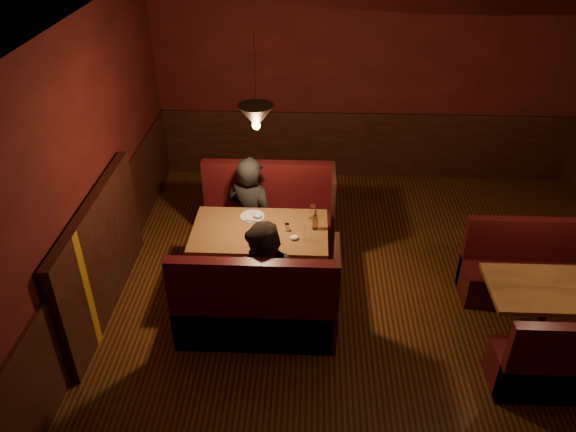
{
  "coord_description": "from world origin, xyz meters",
  "views": [
    {
      "loc": [
        -0.8,
        -4.14,
        4.09
      ],
      "look_at": [
        -1.02,
        0.78,
        0.95
      ],
      "focal_mm": 35.0,
      "sensor_mm": 36.0,
      "label": 1
    }
  ],
  "objects_px": {
    "diner_a": "(250,195)",
    "second_bench_near": "(569,369)",
    "diner_b": "(267,267)",
    "main_bench_near": "(257,312)",
    "main_table": "(262,243)",
    "main_bench_far": "(269,221)",
    "second_table": "(545,301)",
    "second_bench_far": "(522,273)"
  },
  "relations": [
    {
      "from": "main_bench_far",
      "to": "main_bench_near",
      "type": "relative_size",
      "value": 1.0
    },
    {
      "from": "main_bench_far",
      "to": "main_table",
      "type": "bearing_deg",
      "value": -91.15
    },
    {
      "from": "main_table",
      "to": "second_table",
      "type": "xyz_separation_m",
      "value": [
        2.81,
        -0.68,
        -0.12
      ]
    },
    {
      "from": "diner_b",
      "to": "second_bench_far",
      "type": "bearing_deg",
      "value": 32.35
    },
    {
      "from": "main_bench_near",
      "to": "second_table",
      "type": "relative_size",
      "value": 1.39
    },
    {
      "from": "main_bench_near",
      "to": "second_table",
      "type": "bearing_deg",
      "value": 2.86
    },
    {
      "from": "second_bench_near",
      "to": "diner_a",
      "type": "height_order",
      "value": "diner_a"
    },
    {
      "from": "second_bench_near",
      "to": "diner_a",
      "type": "distance_m",
      "value": 3.65
    },
    {
      "from": "second_table",
      "to": "main_table",
      "type": "bearing_deg",
      "value": 166.38
    },
    {
      "from": "second_table",
      "to": "diner_b",
      "type": "distance_m",
      "value": 2.71
    },
    {
      "from": "main_bench_far",
      "to": "diner_b",
      "type": "distance_m",
      "value": 1.58
    },
    {
      "from": "diner_b",
      "to": "diner_a",
      "type": "bearing_deg",
      "value": 120.55
    },
    {
      "from": "main_bench_near",
      "to": "main_table",
      "type": "bearing_deg",
      "value": 91.15
    },
    {
      "from": "second_table",
      "to": "diner_a",
      "type": "height_order",
      "value": "diner_a"
    },
    {
      "from": "main_bench_near",
      "to": "diner_a",
      "type": "bearing_deg",
      "value": 97.78
    },
    {
      "from": "main_bench_near",
      "to": "second_bench_far",
      "type": "bearing_deg",
      "value": 16.27
    },
    {
      "from": "diner_b",
      "to": "main_bench_near",
      "type": "bearing_deg",
      "value": -110.92
    },
    {
      "from": "second_bench_near",
      "to": "main_bench_far",
      "type": "bearing_deg",
      "value": 142.3
    },
    {
      "from": "main_table",
      "to": "main_bench_far",
      "type": "xyz_separation_m",
      "value": [
        0.02,
        0.81,
        -0.25
      ]
    },
    {
      "from": "main_bench_far",
      "to": "second_bench_far",
      "type": "distance_m",
      "value": 2.93
    },
    {
      "from": "second_table",
      "to": "diner_a",
      "type": "relative_size",
      "value": 0.69
    },
    {
      "from": "second_bench_far",
      "to": "diner_b",
      "type": "height_order",
      "value": "diner_b"
    },
    {
      "from": "main_bench_far",
      "to": "second_table",
      "type": "bearing_deg",
      "value": -28.17
    },
    {
      "from": "main_bench_near",
      "to": "diner_a",
      "type": "distance_m",
      "value": 1.53
    },
    {
      "from": "second_bench_near",
      "to": "diner_a",
      "type": "xyz_separation_m",
      "value": [
        -3.01,
        1.98,
        0.54
      ]
    },
    {
      "from": "diner_a",
      "to": "second_bench_near",
      "type": "bearing_deg",
      "value": 168.81
    },
    {
      "from": "main_bench_near",
      "to": "second_bench_near",
      "type": "distance_m",
      "value": 2.87
    },
    {
      "from": "second_bench_far",
      "to": "second_table",
      "type": "bearing_deg",
      "value": -92.2
    },
    {
      "from": "second_bench_far",
      "to": "main_bench_near",
      "type": "bearing_deg",
      "value": -163.73
    },
    {
      "from": "second_table",
      "to": "main_bench_far",
      "type": "bearing_deg",
      "value": 151.83
    },
    {
      "from": "main_bench_far",
      "to": "second_table",
      "type": "distance_m",
      "value": 3.17
    },
    {
      "from": "main_table",
      "to": "diner_a",
      "type": "bearing_deg",
      "value": 106.21
    },
    {
      "from": "second_table",
      "to": "diner_a",
      "type": "distance_m",
      "value": 3.28
    },
    {
      "from": "main_bench_near",
      "to": "diner_b",
      "type": "relative_size",
      "value": 0.98
    },
    {
      "from": "main_bench_far",
      "to": "diner_a",
      "type": "xyz_separation_m",
      "value": [
        -0.2,
        -0.19,
        0.48
      ]
    },
    {
      "from": "diner_b",
      "to": "second_table",
      "type": "bearing_deg",
      "value": 18.28
    },
    {
      "from": "main_bench_far",
      "to": "second_bench_near",
      "type": "distance_m",
      "value": 3.56
    },
    {
      "from": "main_bench_far",
      "to": "second_table",
      "type": "height_order",
      "value": "main_bench_far"
    },
    {
      "from": "second_bench_near",
      "to": "diner_a",
      "type": "relative_size",
      "value": 0.76
    },
    {
      "from": "second_bench_far",
      "to": "diner_a",
      "type": "bearing_deg",
      "value": 168.42
    },
    {
      "from": "main_table",
      "to": "second_bench_far",
      "type": "relative_size",
      "value": 1.14
    },
    {
      "from": "main_table",
      "to": "main_bench_far",
      "type": "relative_size",
      "value": 0.91
    }
  ]
}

